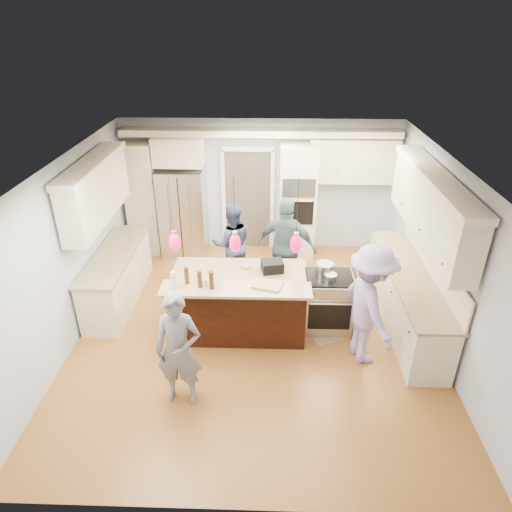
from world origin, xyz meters
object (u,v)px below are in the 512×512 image
Objects in this scene: refrigerator at (183,212)px; person_bar_end at (179,350)px; kitchen_island at (240,301)px; island_range at (329,302)px; person_far_left at (232,244)px.

refrigerator is 4.18m from person_bar_end.
kitchen_island is (1.30, -2.57, -0.41)m from refrigerator.
island_range is (1.41, 0.08, -0.03)m from kitchen_island.
refrigerator is 3.71m from island_range.
refrigerator reaches higher than island_range.
person_far_left is at bearing 98.74° from kitchen_island.
person_far_left is (0.43, 2.99, -0.03)m from person_bar_end.
refrigerator is 2.91m from kitchen_island.
refrigerator reaches higher than person_far_left.
island_range is at bearing 3.08° from kitchen_island.
person_bar_end is at bearing -112.79° from kitchen_island.
kitchen_island is 1.48m from person_far_left.
person_bar_end is at bearing -81.04° from refrigerator.
kitchen_island is at bearing -63.09° from refrigerator.
person_far_left is (1.08, -1.13, -0.13)m from refrigerator.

